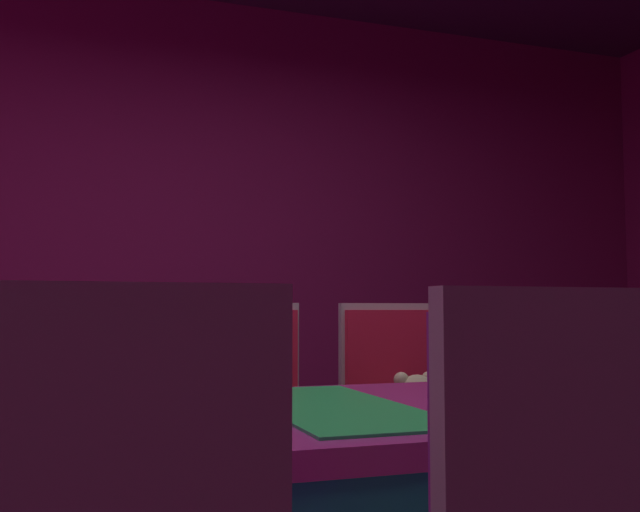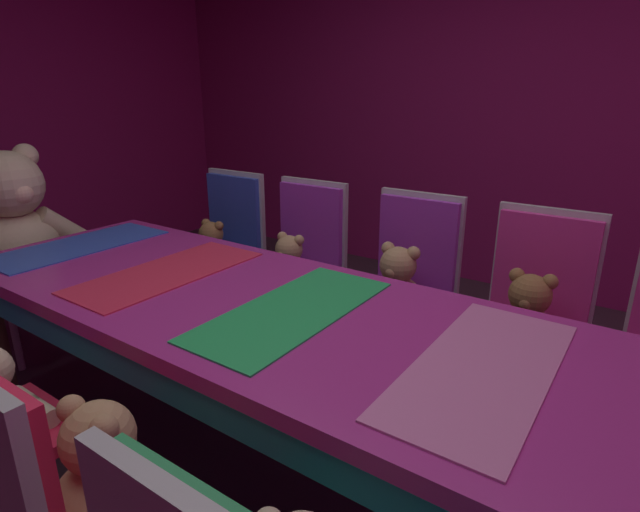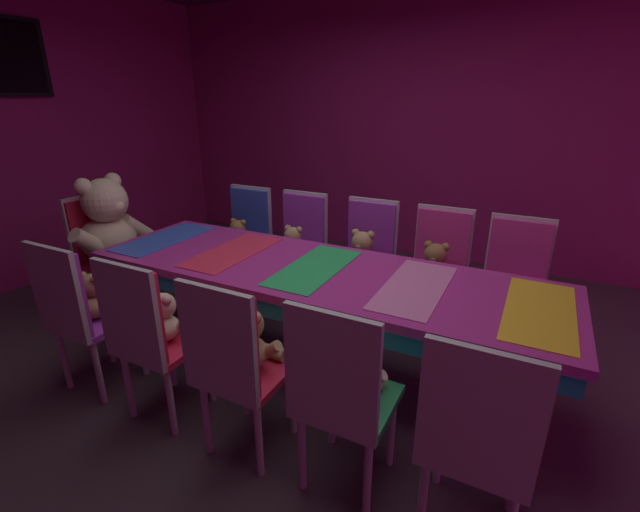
# 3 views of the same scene
# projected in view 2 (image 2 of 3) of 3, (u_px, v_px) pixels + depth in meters

# --- Properties ---
(ground_plane) EXTENTS (7.90, 7.90, 0.00)m
(ground_plane) POSITION_uv_depth(u_px,v_px,m) (297.00, 491.00, 1.88)
(ground_plane) COLOR #3F2D38
(wall_right) EXTENTS (0.12, 6.40, 2.80)m
(wall_right) POSITION_uv_depth(u_px,v_px,m) (522.00, 94.00, 3.46)
(wall_right) COLOR #8C1959
(wall_right) RESTS_ON ground_plane
(banquet_table) EXTENTS (0.90, 2.95, 0.75)m
(banquet_table) POSITION_uv_depth(u_px,v_px,m) (294.00, 333.00, 1.67)
(banquet_table) COLOR #B22D8C
(banquet_table) RESTS_ON ground_plane
(teddy_left_2) EXTENTS (0.27, 0.35, 0.33)m
(teddy_left_2) POSITION_uv_depth(u_px,v_px,m) (107.00, 473.00, 1.14)
(teddy_left_2) COLOR tan
(teddy_left_2) RESTS_ON chair_left_2
(chair_right_1) EXTENTS (0.42, 0.41, 0.98)m
(chair_right_1) POSITION_uv_depth(u_px,v_px,m) (535.00, 305.00, 2.04)
(chair_right_1) COLOR #CC338C
(chair_right_1) RESTS_ON ground_plane
(teddy_right_1) EXTENTS (0.26, 0.34, 0.32)m
(teddy_right_1) POSITION_uv_depth(u_px,v_px,m) (526.00, 318.00, 1.93)
(teddy_right_1) COLOR olive
(teddy_right_1) RESTS_ON chair_right_1
(chair_right_2) EXTENTS (0.42, 0.41, 0.98)m
(chair_right_2) POSITION_uv_depth(u_px,v_px,m) (411.00, 277.00, 2.34)
(chair_right_2) COLOR purple
(chair_right_2) RESTS_ON ground_plane
(teddy_right_2) EXTENTS (0.27, 0.35, 0.33)m
(teddy_right_2) POSITION_uv_depth(u_px,v_px,m) (396.00, 286.00, 2.23)
(teddy_right_2) COLOR tan
(teddy_right_2) RESTS_ON chair_right_2
(chair_right_3) EXTENTS (0.42, 0.41, 0.98)m
(chair_right_3) POSITION_uv_depth(u_px,v_px,m) (305.00, 255.00, 2.66)
(chair_right_3) COLOR purple
(chair_right_3) RESTS_ON ground_plane
(teddy_right_3) EXTENTS (0.23, 0.30, 0.28)m
(teddy_right_3) POSITION_uv_depth(u_px,v_px,m) (289.00, 265.00, 2.55)
(teddy_right_3) COLOR tan
(teddy_right_3) RESTS_ON chair_right_3
(chair_right_4) EXTENTS (0.42, 0.41, 0.98)m
(chair_right_4) POSITION_uv_depth(u_px,v_px,m) (229.00, 239.00, 2.94)
(chair_right_4) COLOR #2D47B2
(chair_right_4) RESTS_ON ground_plane
(teddy_right_4) EXTENTS (0.23, 0.29, 0.28)m
(teddy_right_4) POSITION_uv_depth(u_px,v_px,m) (211.00, 248.00, 2.83)
(teddy_right_4) COLOR olive
(teddy_right_4) RESTS_ON chair_right_4
(throne_chair) EXTENTS (0.41, 0.42, 0.98)m
(throne_chair) POSITION_uv_depth(u_px,v_px,m) (7.00, 247.00, 2.78)
(throne_chair) COLOR red
(throne_chair) RESTS_ON ground_plane
(king_teddy_bear) EXTENTS (0.74, 0.57, 0.70)m
(king_teddy_bear) POSITION_uv_depth(u_px,v_px,m) (16.00, 224.00, 2.64)
(king_teddy_bear) COLOR beige
(king_teddy_bear) RESTS_ON throne_chair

